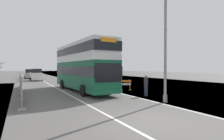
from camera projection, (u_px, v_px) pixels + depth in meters
name	position (u px, v px, depth m)	size (l,w,h in m)	color
ground	(156.00, 120.00, 8.42)	(140.00, 280.00, 0.10)	#565451
double_decker_bus	(82.00, 66.00, 18.69)	(3.12, 11.52, 4.85)	#145638
lamppost_foreground	(165.00, 40.00, 12.44)	(0.29, 0.70, 9.17)	gray
roadworks_barrier	(123.00, 84.00, 18.48)	(1.72, 0.64, 1.13)	orange
construction_site_fence	(21.00, 84.00, 16.06)	(0.44, 13.80, 1.91)	#A8AAAD
car_oncoming_near	(36.00, 75.00, 33.39)	(2.06, 4.11, 2.20)	silver
car_receding_mid	(30.00, 74.00, 40.12)	(2.09, 3.88, 2.08)	gray
pedestrian_at_kerb	(146.00, 85.00, 15.30)	(0.34, 0.34, 1.78)	#2D3342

